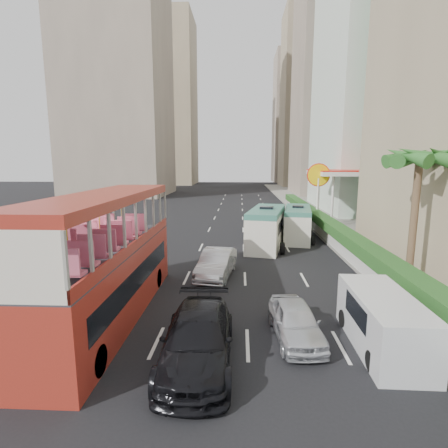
# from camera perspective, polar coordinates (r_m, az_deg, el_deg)

# --- Properties ---
(ground_plane) EXTENTS (200.00, 200.00, 0.00)m
(ground_plane) POSITION_cam_1_polar(r_m,az_deg,el_deg) (14.66, 5.32, -15.26)
(ground_plane) COLOR black
(ground_plane) RESTS_ON ground
(double_decker_bus) EXTENTS (2.50, 11.00, 5.06)m
(double_decker_bus) POSITION_cam_1_polar(r_m,az_deg,el_deg) (14.74, -18.59, -5.13)
(double_decker_bus) COLOR #A12A1D
(double_decker_bus) RESTS_ON ground
(car_silver_lane_a) EXTENTS (2.21, 4.70, 1.49)m
(car_silver_lane_a) POSITION_cam_1_polar(r_m,az_deg,el_deg) (19.64, -1.21, -8.54)
(car_silver_lane_a) COLOR silver
(car_silver_lane_a) RESTS_ON ground
(car_silver_lane_b) EXTENTS (1.88, 3.96, 1.31)m
(car_silver_lane_b) POSITION_cam_1_polar(r_m,az_deg,el_deg) (13.49, 11.48, -17.79)
(car_silver_lane_b) COLOR silver
(car_silver_lane_b) RESTS_ON ground
(car_black) EXTENTS (2.30, 5.43, 1.56)m
(car_black) POSITION_cam_1_polar(r_m,az_deg,el_deg) (11.96, -4.26, -21.52)
(car_black) COLOR black
(car_black) RESTS_ON ground
(van_asset) EXTENTS (2.83, 5.49, 1.48)m
(van_asset) POSITION_cam_1_polar(r_m,az_deg,el_deg) (31.94, 5.95, -1.32)
(van_asset) COLOR silver
(van_asset) RESTS_ON ground
(minibus_near) EXTENTS (3.43, 6.79, 2.88)m
(minibus_near) POSITION_cam_1_polar(r_m,az_deg,el_deg) (26.22, 6.92, -0.63)
(minibus_near) COLOR silver
(minibus_near) RESTS_ON ground
(minibus_far) EXTENTS (2.90, 6.19, 2.64)m
(minibus_far) POSITION_cam_1_polar(r_m,az_deg,el_deg) (29.17, 11.89, 0.07)
(minibus_far) COLOR silver
(minibus_far) RESTS_ON ground
(panel_van_near) EXTENTS (1.92, 4.65, 1.85)m
(panel_van_near) POSITION_cam_1_polar(r_m,az_deg,el_deg) (13.40, 24.48, -14.34)
(panel_van_near) COLOR silver
(panel_van_near) RESTS_ON ground
(panel_van_far) EXTENTS (2.48, 4.77, 1.82)m
(panel_van_far) POSITION_cam_1_polar(r_m,az_deg,el_deg) (34.82, 10.39, 1.03)
(panel_van_far) COLOR silver
(panel_van_far) RESTS_ON ground
(sidewalk) EXTENTS (6.00, 120.00, 0.18)m
(sidewalk) POSITION_cam_1_polar(r_m,az_deg,el_deg) (39.93, 16.69, 0.72)
(sidewalk) COLOR #99968C
(sidewalk) RESTS_ON ground
(kerb_wall) EXTENTS (0.30, 44.00, 1.00)m
(kerb_wall) POSITION_cam_1_polar(r_m,az_deg,el_deg) (28.65, 16.55, -1.62)
(kerb_wall) COLOR silver
(kerb_wall) RESTS_ON sidewalk
(hedge) EXTENTS (1.10, 44.00, 0.70)m
(hedge) POSITION_cam_1_polar(r_m,az_deg,el_deg) (28.50, 16.64, 0.06)
(hedge) COLOR #2D6626
(hedge) RESTS_ON kerb_wall
(palm_tree) EXTENTS (0.36, 0.36, 6.40)m
(palm_tree) POSITION_cam_1_polar(r_m,az_deg,el_deg) (19.43, 28.56, 0.30)
(palm_tree) COLOR brown
(palm_tree) RESTS_ON sidewalk
(shell_station) EXTENTS (6.50, 8.00, 5.50)m
(shell_station) POSITION_cam_1_polar(r_m,az_deg,el_deg) (37.95, 19.08, 4.18)
(shell_station) COLOR silver
(shell_station) RESTS_ON ground
(tower_mid) EXTENTS (16.00, 16.00, 50.00)m
(tower_mid) POSITION_cam_1_polar(r_m,az_deg,el_deg) (76.01, 18.44, 23.81)
(tower_mid) COLOR #A29180
(tower_mid) RESTS_ON ground
(tower_far_a) EXTENTS (14.00, 14.00, 44.00)m
(tower_far_a) POSITION_cam_1_polar(r_m,az_deg,el_deg) (98.15, 13.79, 18.97)
(tower_far_a) COLOR tan
(tower_far_a) RESTS_ON ground
(tower_far_b) EXTENTS (14.00, 14.00, 40.00)m
(tower_far_b) POSITION_cam_1_polar(r_m,az_deg,el_deg) (119.37, 11.66, 16.43)
(tower_far_b) COLOR #A29180
(tower_far_b) RESTS_ON ground
(tower_left_a) EXTENTS (18.00, 18.00, 52.00)m
(tower_left_a) POSITION_cam_1_polar(r_m,az_deg,el_deg) (74.77, -17.24, 24.91)
(tower_left_a) COLOR #A29180
(tower_left_a) RESTS_ON ground
(tower_left_b) EXTENTS (16.00, 16.00, 46.00)m
(tower_left_b) POSITION_cam_1_polar(r_m,az_deg,el_deg) (106.74, -9.38, 18.91)
(tower_left_b) COLOR tan
(tower_left_b) RESTS_ON ground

